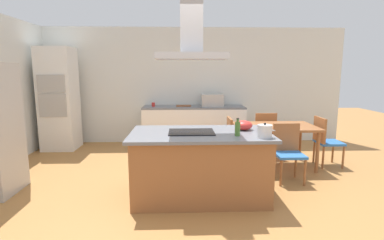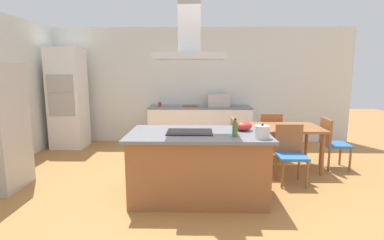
# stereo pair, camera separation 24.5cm
# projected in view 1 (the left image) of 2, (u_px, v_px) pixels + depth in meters

# --- Properties ---
(ground) EXTENTS (16.00, 16.00, 0.00)m
(ground) POSITION_uv_depth(u_px,v_px,m) (195.00, 163.00, 5.54)
(ground) COLOR #AD753D
(wall_back) EXTENTS (7.20, 0.10, 2.70)m
(wall_back) POSITION_uv_depth(u_px,v_px,m) (192.00, 86.00, 7.04)
(wall_back) COLOR silver
(wall_back) RESTS_ON ground
(kitchen_island) EXTENTS (1.85, 1.05, 0.90)m
(kitchen_island) POSITION_uv_depth(u_px,v_px,m) (200.00, 165.00, 3.99)
(kitchen_island) COLOR #995B33
(kitchen_island) RESTS_ON ground
(cooktop) EXTENTS (0.60, 0.44, 0.01)m
(cooktop) POSITION_uv_depth(u_px,v_px,m) (191.00, 132.00, 3.91)
(cooktop) COLOR black
(cooktop) RESTS_ON kitchen_island
(tea_kettle) EXTENTS (0.23, 0.18, 0.18)m
(tea_kettle) POSITION_uv_depth(u_px,v_px,m) (265.00, 131.00, 3.60)
(tea_kettle) COLOR silver
(tea_kettle) RESTS_ON kitchen_island
(olive_oil_bottle) EXTENTS (0.07, 0.07, 0.22)m
(olive_oil_bottle) POSITION_uv_depth(u_px,v_px,m) (238.00, 128.00, 3.69)
(olive_oil_bottle) COLOR #47722D
(olive_oil_bottle) RESTS_ON kitchen_island
(mixing_bowl) EXTENTS (0.24, 0.24, 0.13)m
(mixing_bowl) POSITION_uv_depth(u_px,v_px,m) (244.00, 125.00, 4.07)
(mixing_bowl) COLOR red
(mixing_bowl) RESTS_ON kitchen_island
(back_counter) EXTENTS (2.32, 0.62, 0.90)m
(back_counter) POSITION_uv_depth(u_px,v_px,m) (194.00, 126.00, 6.83)
(back_counter) COLOR white
(back_counter) RESTS_ON ground
(countertop_microwave) EXTENTS (0.50, 0.38, 0.28)m
(countertop_microwave) POSITION_uv_depth(u_px,v_px,m) (212.00, 100.00, 6.75)
(countertop_microwave) COLOR #B2AFAA
(countertop_microwave) RESTS_ON back_counter
(coffee_mug_red) EXTENTS (0.08, 0.08, 0.09)m
(coffee_mug_red) POSITION_uv_depth(u_px,v_px,m) (153.00, 105.00, 6.73)
(coffee_mug_red) COLOR red
(coffee_mug_red) RESTS_ON back_counter
(cutting_board) EXTENTS (0.34, 0.24, 0.02)m
(cutting_board) POSITION_uv_depth(u_px,v_px,m) (184.00, 106.00, 6.79)
(cutting_board) COLOR brown
(cutting_board) RESTS_ON back_counter
(wall_oven_stack) EXTENTS (0.70, 0.66, 2.20)m
(wall_oven_stack) POSITION_uv_depth(u_px,v_px,m) (59.00, 99.00, 6.38)
(wall_oven_stack) COLOR white
(wall_oven_stack) RESTS_ON ground
(dining_table) EXTENTS (1.40, 0.90, 0.75)m
(dining_table) POSITION_uv_depth(u_px,v_px,m) (275.00, 130.00, 5.23)
(dining_table) COLOR #995B33
(dining_table) RESTS_ON ground
(chair_facing_island) EXTENTS (0.42, 0.42, 0.89)m
(chair_facing_island) POSITION_uv_depth(u_px,v_px,m) (288.00, 148.00, 4.61)
(chair_facing_island) COLOR #2D6BB7
(chair_facing_island) RESTS_ON ground
(chair_at_right_end) EXTENTS (0.42, 0.42, 0.89)m
(chair_at_right_end) POSITION_uv_depth(u_px,v_px,m) (325.00, 138.00, 5.29)
(chair_at_right_end) COLOR #2D6BB7
(chair_at_right_end) RESTS_ON ground
(chair_facing_back_wall) EXTENTS (0.42, 0.42, 0.89)m
(chair_facing_back_wall) POSITION_uv_depth(u_px,v_px,m) (264.00, 131.00, 5.92)
(chair_facing_back_wall) COLOR #2D6BB7
(chair_facing_back_wall) RESTS_ON ground
(chair_at_left_end) EXTENTS (0.42, 0.42, 0.89)m
(chair_at_left_end) POSITION_uv_depth(u_px,v_px,m) (223.00, 139.00, 5.23)
(chair_at_left_end) COLOR #2D6BB7
(chair_at_left_end) RESTS_ON ground
(range_hood) EXTENTS (0.90, 0.55, 0.78)m
(range_hood) POSITION_uv_depth(u_px,v_px,m) (191.00, 39.00, 3.71)
(range_hood) COLOR #ADADB2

